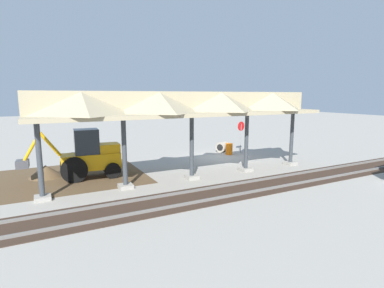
# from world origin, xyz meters

# --- Properties ---
(ground_plane) EXTENTS (120.00, 120.00, 0.00)m
(ground_plane) POSITION_xyz_m (0.00, 0.00, 0.00)
(ground_plane) COLOR #9E998E
(dirt_work_zone) EXTENTS (8.36, 7.00, 0.01)m
(dirt_work_zone) POSITION_xyz_m (10.86, 0.62, 0.00)
(dirt_work_zone) COLOR brown
(dirt_work_zone) RESTS_ON ground
(platform_canopy) EXTENTS (16.45, 3.20, 4.90)m
(platform_canopy) POSITION_xyz_m (4.69, 4.21, 4.17)
(platform_canopy) COLOR #9E998E
(platform_canopy) RESTS_ON ground
(rail_tracks) EXTENTS (60.00, 2.58, 0.15)m
(rail_tracks) POSITION_xyz_m (0.00, 7.15, 0.03)
(rail_tracks) COLOR slate
(rail_tracks) RESTS_ON ground
(stop_sign) EXTENTS (0.75, 0.17, 2.58)m
(stop_sign) POSITION_xyz_m (-2.50, -0.87, 1.87)
(stop_sign) COLOR gray
(stop_sign) RESTS_ON ground
(backhoe) EXTENTS (5.40, 1.86, 2.82)m
(backhoe) POSITION_xyz_m (9.84, 1.28, 1.26)
(backhoe) COLOR orange
(backhoe) RESTS_ON ground
(dirt_mound) EXTENTS (3.83, 3.83, 1.39)m
(dirt_mound) POSITION_xyz_m (12.04, -0.05, 0.00)
(dirt_mound) COLOR brown
(dirt_mound) RESTS_ON ground
(concrete_pipe) EXTENTS (1.20, 1.18, 0.85)m
(concrete_pipe) POSITION_xyz_m (-1.40, -1.90, 0.43)
(concrete_pipe) COLOR #9E9384
(concrete_pipe) RESTS_ON ground
(traffic_barrel) EXTENTS (0.56, 0.56, 0.90)m
(traffic_barrel) POSITION_xyz_m (-1.22, -0.67, 0.45)
(traffic_barrel) COLOR orange
(traffic_barrel) RESTS_ON ground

